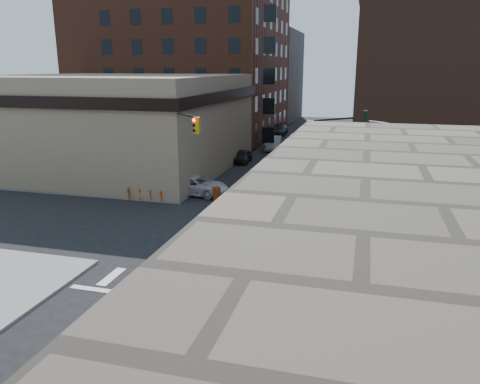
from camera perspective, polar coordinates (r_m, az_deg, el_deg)
The scene contains 30 objects.
ground at distance 27.85m, azimuth -0.15°, elevation -5.54°, with size 140.00×140.00×0.00m, color black.
sidewalk_nw at distance 65.87m, azimuth -12.11°, elevation 6.23°, with size 34.00×54.50×0.15m, color gray.
bank_building at distance 48.29m, azimuth -14.77°, elevation 8.27°, with size 22.00×22.00×9.00m, color #897459.
apartment_block at distance 69.95m, azimuth -6.43°, elevation 16.77°, with size 25.00×25.00×24.00m, color #5C2D1D.
commercial_row_ne at distance 48.12m, azimuth 22.82°, elevation 10.57°, with size 14.00×34.00×14.00m, color #492A1D.
filler_nw at distance 90.12m, azimuth 0.42°, elevation 13.91°, with size 20.00×18.00×16.00m, color brown.
filler_ne at distance 83.54m, azimuth 20.42°, elevation 11.53°, with size 16.00×16.00×12.00m, color #5C2D1D.
signal_pole_se at distance 20.31m, azimuth 12.27°, elevation -0.08°, with size 5.40×5.27×8.00m.
signal_pole_nw at distance 33.48m, azimuth -7.47°, elevation 5.54°, with size 3.58×3.67×8.00m.
signal_pole_ne at distance 31.00m, azimuth 13.01°, elevation 4.52°, with size 3.67×3.58×8.00m.
tree_ne_near at distance 51.54m, azimuth 15.84°, elevation 7.46°, with size 3.00×3.00×4.85m.
tree_ne_far at distance 59.49m, azimuth 15.81°, elevation 8.40°, with size 3.00×3.00×4.85m.
police_car at distance 28.11m, azimuth 5.15°, elevation -3.77°, with size 2.11×5.20×1.51m, color silver.
pickup at distance 37.00m, azimuth -5.39°, elevation 0.80°, with size 2.42×5.25×1.46m, color silver.
parked_car_wnear at distance 49.37m, azimuth 0.34°, elevation 4.38°, with size 1.55×3.85×1.31m, color black.
parked_car_wfar at distance 57.05m, azimuth 4.11°, elevation 5.96°, with size 1.74×4.99×1.64m, color gray.
parked_car_wdeep at distance 69.76m, azimuth 4.82°, elevation 7.57°, with size 2.16×5.32×1.54m, color black.
parked_car_enear at distance 52.33m, azimuth 10.13°, elevation 4.77°, with size 1.41×4.05×1.33m, color black.
parked_car_efar at distance 64.43m, azimuth 12.52°, elevation 6.52°, with size 1.51×3.75×1.28m, color gray.
pedestrian_a at distance 36.21m, azimuth -9.10°, elevation 0.99°, with size 0.71×0.46×1.94m, color black.
pedestrian_b at distance 36.92m, azimuth -14.17°, elevation 0.83°, with size 0.84×0.66×1.73m, color black.
pedestrian_c at distance 39.74m, azimuth -10.93°, elevation 1.95°, with size 0.97×0.40×1.65m, color black.
barrel_road at distance 31.20m, azimuth 8.03°, elevation -2.48°, with size 0.54×0.54×0.96m, color #BF3508.
barrel_bank at distance 35.19m, azimuth -2.87°, elevation -0.25°, with size 0.59×0.59×1.05m, color orange.
barricade_se_a at distance 21.50m, azimuth 17.40°, elevation -11.14°, with size 1.08×0.54×0.81m, color red, non-canonical shape.
barricade_se_b at distance 19.66m, azimuth 12.31°, elevation -13.11°, with size 1.29×0.65×0.97m, color red, non-canonical shape.
barricade_se_c at distance 18.59m, azimuth 12.08°, elevation -15.00°, with size 1.16×0.58×0.87m, color #C36009, non-canonical shape.
barricade_se_d at distance 16.39m, azimuth 17.36°, elevation -19.62°, with size 1.35×0.67×1.01m, color red, non-canonical shape.
barricade_nw_a at distance 35.42m, azimuth -10.08°, elevation -0.28°, with size 1.14×0.57×0.85m, color red, non-canonical shape.
barricade_nw_b at distance 36.20m, azimuth -12.68°, elevation -0.03°, with size 1.21×0.60×0.91m, color #EE520B, non-canonical shape.
Camera 1 is at (6.87, -25.15, 9.80)m, focal length 35.00 mm.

